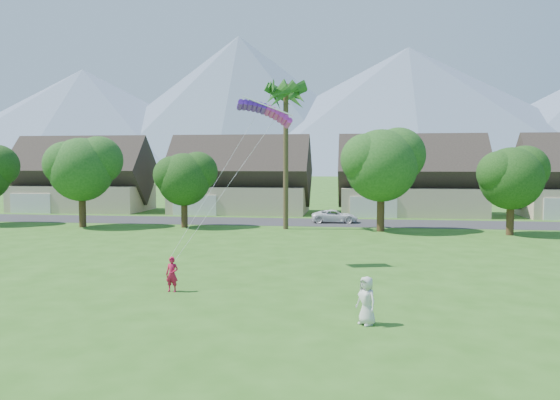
% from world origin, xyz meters
% --- Properties ---
extents(ground, '(500.00, 500.00, 0.00)m').
position_xyz_m(ground, '(0.00, 0.00, 0.00)').
color(ground, '#2D6019').
rests_on(ground, ground).
extents(street, '(90.00, 7.00, 0.01)m').
position_xyz_m(street, '(0.00, 34.00, 0.01)').
color(street, '#2D2D30').
rests_on(street, ground).
extents(kite_flyer, '(0.60, 0.41, 1.56)m').
position_xyz_m(kite_flyer, '(-4.20, 5.29, 0.78)').
color(kite_flyer, '#B41439').
rests_on(kite_flyer, ground).
extents(watcher, '(0.98, 0.99, 1.73)m').
position_xyz_m(watcher, '(4.24, 1.47, 0.86)').
color(watcher, silver).
rests_on(watcher, ground).
extents(parked_car, '(4.47, 2.26, 1.21)m').
position_xyz_m(parked_car, '(2.00, 34.00, 0.61)').
color(parked_car, white).
rests_on(parked_car, ground).
extents(mountain_ridge, '(540.00, 240.00, 70.00)m').
position_xyz_m(mountain_ridge, '(10.40, 260.00, 29.07)').
color(mountain_ridge, slate).
rests_on(mountain_ridge, ground).
extents(houses_row, '(72.75, 8.19, 8.86)m').
position_xyz_m(houses_row, '(0.49, 42.99, 3.44)').
color(houses_row, beige).
rests_on(houses_row, ground).
extents(tree_row, '(62.27, 6.67, 8.45)m').
position_xyz_m(tree_row, '(-1.14, 27.92, 4.89)').
color(tree_row, '#47301C').
rests_on(tree_row, ground).
extents(fan_palm, '(3.00, 3.00, 13.80)m').
position_xyz_m(fan_palm, '(-2.00, 28.50, 11.80)').
color(fan_palm, '#4C3D26').
rests_on(fan_palm, ground).
extents(parafoil_kite, '(3.23, 1.30, 0.50)m').
position_xyz_m(parafoil_kite, '(-1.06, 12.05, 8.61)').
color(parafoil_kite, '#5719BB').
rests_on(parafoil_kite, ground).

